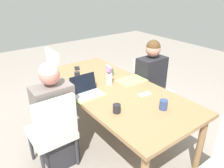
% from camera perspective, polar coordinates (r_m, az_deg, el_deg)
% --- Properties ---
extents(ground_plane, '(10.00, 10.00, 0.00)m').
position_cam_1_polar(ground_plane, '(3.02, 0.00, -13.46)').
color(ground_plane, gray).
extents(dining_table, '(2.16, 0.98, 0.73)m').
position_cam_1_polar(dining_table, '(2.66, 0.00, -2.34)').
color(dining_table, '#9E754C').
rests_on(dining_table, ground_plane).
extents(chair_far_left_near, '(0.44, 0.44, 0.90)m').
position_cam_1_polar(chair_far_left_near, '(2.39, -15.10, -11.33)').
color(chair_far_left_near, silver).
rests_on(chair_far_left_near, ground_plane).
extents(person_far_left_near, '(0.36, 0.40, 1.19)m').
position_cam_1_polar(person_far_left_near, '(2.44, -14.55, -9.50)').
color(person_far_left_near, '#2D2D33').
rests_on(person_far_left_near, ground_plane).
extents(chair_near_left_mid, '(0.44, 0.44, 0.90)m').
position_cam_1_polar(chair_near_left_mid, '(3.28, 9.69, -0.20)').
color(chair_near_left_mid, silver).
rests_on(chair_near_left_mid, ground_plane).
extents(person_near_left_mid, '(0.36, 0.40, 1.19)m').
position_cam_1_polar(person_near_left_mid, '(3.18, 9.92, -0.49)').
color(person_near_left_mid, '#2D2D33').
rests_on(person_near_left_mid, ground_plane).
extents(chair_head_right_left_far, '(0.44, 0.44, 0.90)m').
position_cam_1_polar(chair_head_right_left_far, '(3.79, -13.28, 3.02)').
color(chair_head_right_left_far, silver).
rests_on(chair_head_right_left_far, ground_plane).
extents(flower_vase, '(0.09, 0.08, 0.25)m').
position_cam_1_polar(flower_vase, '(2.67, -0.78, 2.67)').
color(flower_vase, silver).
rests_on(flower_vase, dining_table).
extents(placemat_far_left_near, '(0.28, 0.37, 0.00)m').
position_cam_1_polar(placemat_far_left_near, '(2.47, -6.34, -2.86)').
color(placemat_far_left_near, '#9EBC66').
rests_on(placemat_far_left_near, dining_table).
extents(placemat_near_left_mid, '(0.27, 0.37, 0.00)m').
position_cam_1_polar(placemat_near_left_mid, '(2.83, 5.12, 0.97)').
color(placemat_near_left_mid, '#9EBC66').
rests_on(placemat_near_left_mid, dining_table).
extents(laptop_far_left_near, '(0.22, 0.32, 0.21)m').
position_cam_1_polar(laptop_far_left_near, '(2.47, -6.75, -1.79)').
color(laptop_far_left_near, silver).
rests_on(laptop_far_left_near, dining_table).
extents(coffee_mug_near_left, '(0.08, 0.08, 0.09)m').
position_cam_1_polar(coffee_mug_near_left, '(2.13, 1.25, -6.41)').
color(coffee_mug_near_left, '#232328').
rests_on(coffee_mug_near_left, dining_table).
extents(coffee_mug_near_right, '(0.08, 0.08, 0.09)m').
position_cam_1_polar(coffee_mug_near_right, '(2.97, -0.36, 3.20)').
color(coffee_mug_near_right, '#47704C').
rests_on(coffee_mug_near_right, dining_table).
extents(coffee_mug_centre_left, '(0.07, 0.07, 0.10)m').
position_cam_1_polar(coffee_mug_centre_left, '(2.87, -9.06, 2.15)').
color(coffee_mug_centre_left, '#232328').
rests_on(coffee_mug_centre_left, dining_table).
extents(coffee_mug_centre_right, '(0.08, 0.08, 0.10)m').
position_cam_1_polar(coffee_mug_centre_right, '(2.23, 13.29, -5.29)').
color(coffee_mug_centre_right, '#33477A').
rests_on(coffee_mug_centre_right, dining_table).
extents(phone_black, '(0.17, 0.13, 0.01)m').
position_cam_1_polar(phone_black, '(3.25, -9.12, 4.05)').
color(phone_black, black).
rests_on(phone_black, dining_table).
extents(phone_silver, '(0.10, 0.16, 0.01)m').
position_cam_1_polar(phone_silver, '(2.50, 8.58, -2.64)').
color(phone_silver, silver).
rests_on(phone_silver, dining_table).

